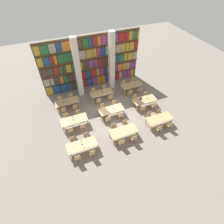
{
  "coord_description": "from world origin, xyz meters",
  "views": [
    {
      "loc": [
        -4.15,
        -10.55,
        11.69
      ],
      "look_at": [
        0.0,
        -0.27,
        0.67
      ],
      "focal_mm": 28.0,
      "sensor_mm": 36.0,
      "label": 1
    }
  ],
  "objects_px": {
    "chair_17": "(102,108)",
    "chair_33": "(124,84)",
    "reading_table_4": "(111,110)",
    "reading_table_8": "(132,85)",
    "chair_32": "(130,92)",
    "chair_11": "(159,113)",
    "chair_8": "(159,129)",
    "chair_9": "(149,116)",
    "desk_lamp_6": "(136,82)",
    "desk_lamp_2": "(114,106)",
    "desk_lamp_3": "(147,97)",
    "pillar_left": "(78,69)",
    "chair_21": "(135,98)",
    "chair_5": "(114,128)",
    "chair_20": "(143,109)",
    "chair_2": "(92,153)",
    "chair_13": "(67,117)",
    "chair_22": "(154,105)",
    "reading_table_7": "(102,93)",
    "chair_1": "(73,141)",
    "reading_table_3": "(74,120)",
    "chair_35": "(133,82)",
    "chair_3": "(86,137)",
    "reading_table_6": "(67,102)",
    "chair_25": "(61,100)",
    "chair_19": "(114,104)",
    "desk_lamp_1": "(73,117)",
    "desk_lamp_5": "(102,90)",
    "chair_29": "(94,92)",
    "chair_24": "(64,110)",
    "chair_4": "(121,142)",
    "reading_table_0": "(82,145)",
    "chair_26": "(75,107)",
    "chair_23": "(146,96)",
    "chair_31": "(105,89)",
    "chair_7": "(125,124)",
    "chair_10": "(170,125)",
    "reading_table_1": "(124,131)",
    "chair_0": "(78,158)",
    "desk_lamp_0": "(81,142)",
    "reading_table_5": "(145,100)",
    "chair_34": "(140,90)",
    "pillar_center": "(112,62)",
    "chair_27": "(71,97)",
    "chair_15": "(78,114)",
    "laptop": "(140,98)",
    "reading_table_2": "(160,119)",
    "chair_14": "(83,126)",
    "chair_28": "(99,101)"
  },
  "relations": [
    {
      "from": "chair_17",
      "to": "chair_33",
      "type": "bearing_deg",
      "value": -142.44
    },
    {
      "from": "reading_table_4",
      "to": "reading_table_8",
      "type": "distance_m",
      "value": 4.31
    },
    {
      "from": "chair_32",
      "to": "chair_11",
      "type": "bearing_deg",
      "value": -72.5
    },
    {
      "from": "chair_8",
      "to": "reading_table_8",
      "type": "distance_m",
      "value": 6.04
    },
    {
      "from": "chair_9",
      "to": "desk_lamp_6",
      "type": "distance_m",
      "value": 4.52
    },
    {
      "from": "desk_lamp_2",
      "to": "desk_lamp_3",
      "type": "xyz_separation_m",
      "value": [
        3.49,
        0.03,
        -0.06
      ]
    },
    {
      "from": "pillar_left",
      "to": "chair_21",
      "type": "bearing_deg",
      "value": -35.23
    },
    {
      "from": "pillar_left",
      "to": "reading_table_8",
      "type": "distance_m",
      "value": 5.85
    },
    {
      "from": "chair_5",
      "to": "chair_20",
      "type": "bearing_deg",
      "value": -161.21
    },
    {
      "from": "chair_2",
      "to": "chair_13",
      "type": "height_order",
      "value": "same"
    },
    {
      "from": "chair_22",
      "to": "reading_table_7",
      "type": "bearing_deg",
      "value": 140.4
    },
    {
      "from": "chair_13",
      "to": "chair_2",
      "type": "bearing_deg",
      "value": 103.44
    },
    {
      "from": "chair_1",
      "to": "reading_table_3",
      "type": "distance_m",
      "value": 2.06
    },
    {
      "from": "reading_table_4",
      "to": "chair_35",
      "type": "height_order",
      "value": "chair_35"
    },
    {
      "from": "chair_3",
      "to": "reading_table_3",
      "type": "bearing_deg",
      "value": -75.58
    },
    {
      "from": "desk_lamp_3",
      "to": "reading_table_6",
      "type": "distance_m",
      "value": 7.65
    },
    {
      "from": "reading_table_6",
      "to": "chair_25",
      "type": "height_order",
      "value": "chair_25"
    },
    {
      "from": "chair_19",
      "to": "desk_lamp_1",
      "type": "bearing_deg",
      "value": 10.65
    },
    {
      "from": "chair_3",
      "to": "chair_13",
      "type": "xyz_separation_m",
      "value": [
        -1.03,
        2.74,
        0.0
      ]
    },
    {
      "from": "desk_lamp_5",
      "to": "reading_table_8",
      "type": "bearing_deg",
      "value": 0.83
    },
    {
      "from": "chair_3",
      "to": "chair_29",
      "type": "bearing_deg",
      "value": -113.47
    },
    {
      "from": "chair_24",
      "to": "chair_4",
      "type": "bearing_deg",
      "value": -56.44
    },
    {
      "from": "chair_11",
      "to": "chair_22",
      "type": "bearing_deg",
      "value": -93.27
    },
    {
      "from": "reading_table_0",
      "to": "reading_table_8",
      "type": "relative_size",
      "value": 1.0
    },
    {
      "from": "chair_9",
      "to": "reading_table_7",
      "type": "bearing_deg",
      "value": -56.51
    },
    {
      "from": "chair_17",
      "to": "chair_26",
      "type": "distance_m",
      "value": 2.56
    },
    {
      "from": "chair_23",
      "to": "chair_31",
      "type": "bearing_deg",
      "value": -36.78
    },
    {
      "from": "chair_7",
      "to": "desk_lamp_5",
      "type": "relative_size",
      "value": 2.03
    },
    {
      "from": "chair_11",
      "to": "chair_10",
      "type": "bearing_deg",
      "value": 90.0
    },
    {
      "from": "reading_table_1",
      "to": "chair_31",
      "type": "height_order",
      "value": "chair_31"
    },
    {
      "from": "chair_0",
      "to": "chair_21",
      "type": "bearing_deg",
      "value": 32.18
    },
    {
      "from": "desk_lamp_0",
      "to": "chair_20",
      "type": "relative_size",
      "value": 0.56
    },
    {
      "from": "chair_35",
      "to": "chair_25",
      "type": "bearing_deg",
      "value": 0.45
    },
    {
      "from": "reading_table_8",
      "to": "chair_35",
      "type": "height_order",
      "value": "chair_35"
    },
    {
      "from": "chair_11",
      "to": "reading_table_3",
      "type": "height_order",
      "value": "chair_11"
    },
    {
      "from": "chair_4",
      "to": "reading_table_5",
      "type": "bearing_deg",
      "value": 41.18
    },
    {
      "from": "reading_table_7",
      "to": "chair_34",
      "type": "xyz_separation_m",
      "value": [
        3.97,
        -0.76,
        -0.2
      ]
    },
    {
      "from": "chair_4",
      "to": "chair_13",
      "type": "xyz_separation_m",
      "value": [
        -3.42,
        4.26,
        0.0
      ]
    },
    {
      "from": "pillar_center",
      "to": "desk_lamp_1",
      "type": "bearing_deg",
      "value": -141.69
    },
    {
      "from": "chair_25",
      "to": "desk_lamp_5",
      "type": "bearing_deg",
      "value": 169.41
    },
    {
      "from": "chair_27",
      "to": "chair_29",
      "type": "xyz_separation_m",
      "value": [
        2.36,
        0.04,
        0.0
      ]
    },
    {
      "from": "chair_15",
      "to": "chair_35",
      "type": "distance_m",
      "value": 7.33
    },
    {
      "from": "laptop",
      "to": "reading_table_1",
      "type": "bearing_deg",
      "value": 44.09
    },
    {
      "from": "reading_table_2",
      "to": "chair_31",
      "type": "relative_size",
      "value": 2.56
    },
    {
      "from": "chair_14",
      "to": "desk_lamp_5",
      "type": "height_order",
      "value": "desk_lamp_5"
    },
    {
      "from": "pillar_center",
      "to": "chair_17",
      "type": "height_order",
      "value": "pillar_center"
    },
    {
      "from": "reading_table_1",
      "to": "reading_table_2",
      "type": "relative_size",
      "value": 1.0
    },
    {
      "from": "reading_table_3",
      "to": "desk_lamp_5",
      "type": "height_order",
      "value": "desk_lamp_5"
    },
    {
      "from": "chair_25",
      "to": "chair_28",
      "type": "relative_size",
      "value": 1.0
    },
    {
      "from": "chair_22",
      "to": "desk_lamp_1",
      "type": "bearing_deg",
      "value": 174.34
    }
  ]
}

